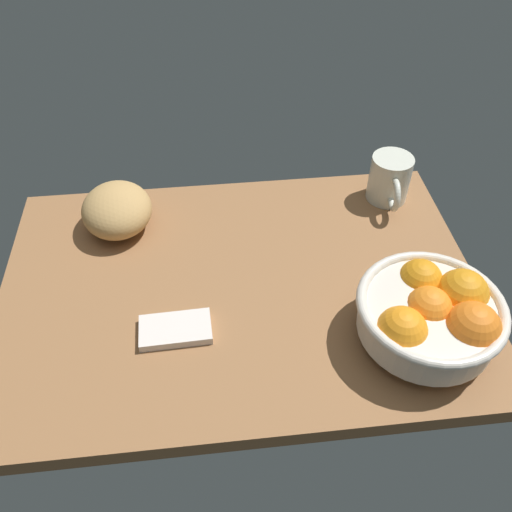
# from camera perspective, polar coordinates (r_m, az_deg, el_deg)

# --- Properties ---
(ground_plane) EXTENTS (0.82, 0.57, 0.03)m
(ground_plane) POSITION_cam_1_polar(r_m,az_deg,el_deg) (0.95, -1.67, -3.53)
(ground_plane) COLOR #94643D
(fruit_bowl) EXTENTS (0.22, 0.22, 0.11)m
(fruit_bowl) POSITION_cam_1_polar(r_m,az_deg,el_deg) (0.87, 18.06, -5.74)
(fruit_bowl) COLOR silver
(fruit_bowl) RESTS_ON ground
(bread_loaf) EXTENTS (0.14, 0.16, 0.08)m
(bread_loaf) POSITION_cam_1_polar(r_m,az_deg,el_deg) (1.05, -14.36, 4.72)
(bread_loaf) COLOR tan
(bread_loaf) RESTS_ON ground
(napkin_folded) EXTENTS (0.12, 0.07, 0.01)m
(napkin_folded) POSITION_cam_1_polar(r_m,az_deg,el_deg) (0.88, -8.44, -7.63)
(napkin_folded) COLOR silver
(napkin_folded) RESTS_ON ground
(mug) EXTENTS (0.08, 0.13, 0.09)m
(mug) POSITION_cam_1_polar(r_m,az_deg,el_deg) (1.12, 13.84, 7.79)
(mug) COLOR silver
(mug) RESTS_ON ground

